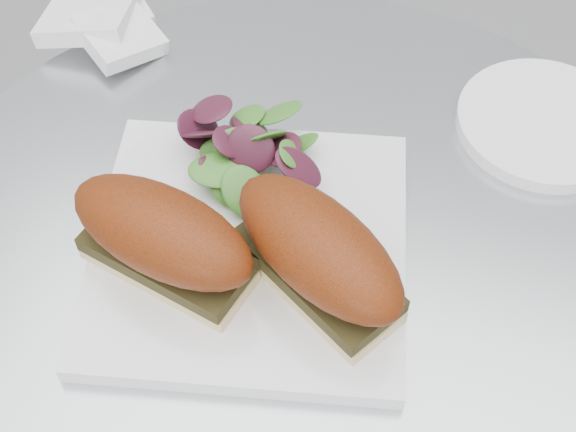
% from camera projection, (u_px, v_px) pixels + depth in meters
% --- Properties ---
extents(table, '(0.70, 0.70, 0.73)m').
position_uv_depth(table, '(298.00, 391.00, 0.85)').
color(table, silver).
rests_on(table, ground).
extents(plate, '(0.29, 0.29, 0.02)m').
position_uv_depth(plate, '(249.00, 248.00, 0.66)').
color(plate, white).
rests_on(plate, table).
extents(sandwich_left, '(0.17, 0.11, 0.08)m').
position_uv_depth(sandwich_left, '(163.00, 238.00, 0.60)').
color(sandwich_left, '#DCD189').
rests_on(sandwich_left, plate).
extents(sandwich_right, '(0.17, 0.15, 0.08)m').
position_uv_depth(sandwich_right, '(318.00, 253.00, 0.59)').
color(sandwich_right, '#DCD189').
rests_on(sandwich_right, plate).
extents(salad, '(0.10, 0.10, 0.05)m').
position_uv_depth(salad, '(249.00, 149.00, 0.68)').
color(salad, '#3C892D').
rests_on(salad, plate).
extents(napkin, '(0.14, 0.14, 0.02)m').
position_uv_depth(napkin, '(107.00, 34.00, 0.81)').
color(napkin, white).
rests_on(napkin, table).
extents(saucer, '(0.16, 0.16, 0.01)m').
position_uv_depth(saucer, '(543.00, 123.00, 0.74)').
color(saucer, white).
rests_on(saucer, table).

